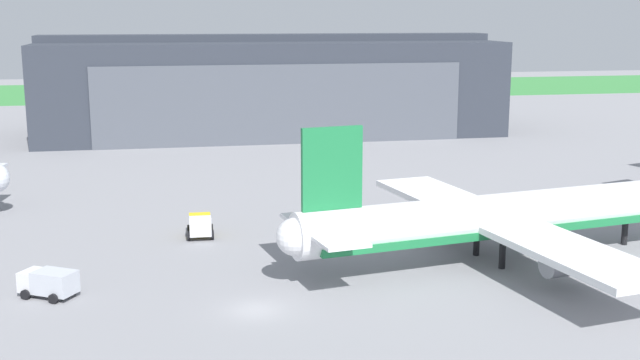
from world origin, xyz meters
The scene contains 6 objects.
ground_plane centered at (0.00, 0.00, 0.00)m, with size 440.00×440.00×0.00m, color gray.
grass_field_strip centered at (0.00, 168.46, 0.04)m, with size 440.00×56.00×0.08m, color #3A8740.
maintenance_hangar centered at (12.75, 87.82, 8.21)m, with size 78.80×28.51×17.34m.
airliner_near_right centered at (22.45, 7.93, 3.82)m, with size 41.04×36.81×12.43m.
pushback_tractor centered at (-3.01, 20.19, 1.22)m, with size 2.55×3.70×2.30m.
fuel_bowser centered at (-14.98, 5.76, 1.16)m, with size 4.67×3.94×2.06m.
Camera 1 is at (-5.99, -54.65, 20.97)m, focal length 45.19 mm.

